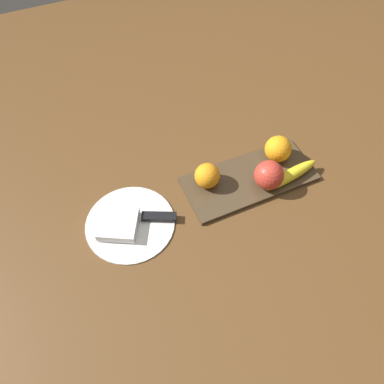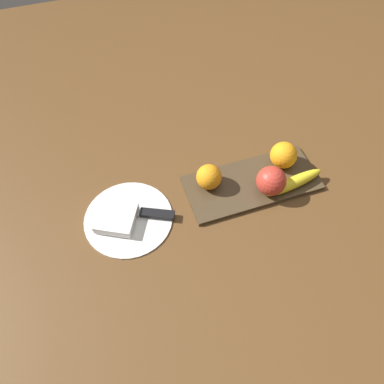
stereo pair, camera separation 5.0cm
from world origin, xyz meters
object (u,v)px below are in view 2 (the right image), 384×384
Objects in this scene: fruit_tray at (252,183)px; folded_napkin at (116,218)px; apple at (271,181)px; banana at (294,182)px; orange_near_apple at (209,177)px; knife at (151,213)px; dinner_plate at (128,218)px; orange_near_banana at (284,155)px.

fruit_tray is 3.85× the size of folded_napkin.
apple reaches higher than banana.
banana is (-0.07, 0.01, -0.02)m from apple.
orange_near_apple reaches higher than knife.
banana is 0.79× the size of dinner_plate.
orange_near_banana reaches higher than fruit_tray.
dinner_plate is 0.06m from knife.
banana is 1.90× the size of folded_napkin.
dinner_plate is 2.42× the size of folded_napkin.
orange_near_apple reaches higher than banana.
banana is 1.05× the size of knife.
dinner_plate is 0.03m from folded_napkin.
apple is at bearing 155.53° from orange_near_apple.
fruit_tray is at bearing 166.06° from orange_near_apple.
fruit_tray is 0.38m from folded_napkin.
banana is at bearing 171.60° from apple.
apple reaches higher than fruit_tray.
fruit_tray is 5.32× the size of orange_near_apple.
banana reaches higher than dinner_plate.
orange_near_banana is (-0.10, -0.03, 0.04)m from fruit_tray.
orange_near_banana is (-0.22, -0.00, 0.00)m from orange_near_apple.
orange_near_apple reaches higher than fruit_tray.
dinner_plate is at bearing 14.32° from knife.
dinner_plate is at bearing -14.88° from banana.
dinner_plate is (0.38, -0.04, -0.05)m from apple.
folded_napkin is (0.03, 0.00, 0.02)m from dinner_plate.
knife is at bearing 13.23° from orange_near_apple.
fruit_tray is at bearing -50.69° from apple.
banana is 0.45m from dinner_plate.
orange_near_apple is at bearing -141.61° from knife.
orange_near_banana is at bearing -135.63° from apple.
banana is at bearing 153.93° from fruit_tray.
folded_napkin is at bearing 17.79° from knife.
apple reaches higher than orange_near_banana.
knife is at bearing 6.33° from orange_near_banana.
fruit_tray is at bearing 180.00° from folded_napkin.
banana is at bearing 174.18° from folded_napkin.
orange_near_apple is at bearing -28.43° from banana.
fruit_tray is 4.89× the size of orange_near_banana.
dinner_plate is at bearing -180.00° from folded_napkin.
apple is at bearing 174.21° from dinner_plate.
apple is at bearing 44.37° from orange_near_banana.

